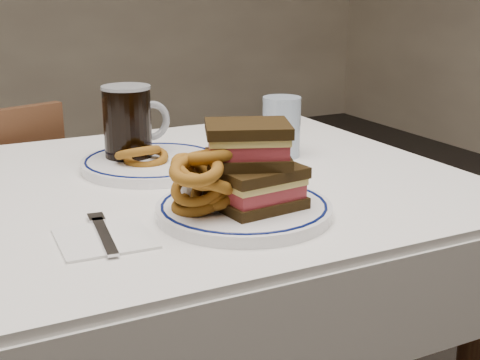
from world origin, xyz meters
name	(u,v)px	position (x,y,z in m)	size (l,w,h in m)	color
dining_table	(121,245)	(0.00, 0.00, 0.64)	(1.27, 0.87, 0.75)	white
main_plate	(244,209)	(0.14, -0.22, 0.76)	(0.27, 0.27, 0.02)	white
reuben_sandwich	(253,165)	(0.15, -0.23, 0.83)	(0.16, 0.14, 0.13)	black
onion_rings_main	(205,181)	(0.07, -0.22, 0.82)	(0.13, 0.13, 0.11)	brown
ketchup_ramekin	(194,186)	(0.08, -0.15, 0.79)	(0.06, 0.06, 0.04)	white
beer_mug	(129,125)	(0.07, 0.14, 0.83)	(0.14, 0.09, 0.16)	black
water_glass	(281,127)	(0.37, 0.07, 0.81)	(0.08, 0.08, 0.12)	#9DB3CB
far_plate	(152,163)	(0.10, 0.10, 0.76)	(0.27, 0.27, 0.02)	white
onion_rings_far	(142,155)	(0.08, 0.09, 0.78)	(0.10, 0.09, 0.05)	brown
napkin_fork	(104,237)	(-0.09, -0.22, 0.75)	(0.14, 0.17, 0.01)	white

